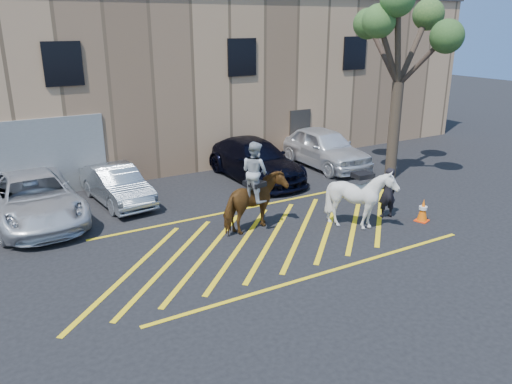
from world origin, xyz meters
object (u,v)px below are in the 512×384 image
saddled_white (361,198)px  car_blue_suv (255,160)px  car_silver_sedan (117,185)px  handler (387,193)px  car_white_pickup (35,198)px  mounted_bay (255,196)px  car_white_suv (324,147)px  traffic_cone (423,210)px  tree (403,30)px

saddled_white → car_blue_suv: bearing=92.0°
car_silver_sedan → handler: (7.08, -5.69, 0.18)m
car_white_pickup → car_silver_sedan: (2.67, 0.40, -0.10)m
car_silver_sedan → mounted_bay: size_ratio=1.43×
handler → car_silver_sedan: bearing=-24.4°
car_white_suv → saddled_white: saddled_white is taller
handler → traffic_cone: (0.74, -0.84, -0.46)m
handler → tree: 6.63m
car_blue_suv → traffic_cone: 7.01m
car_white_pickup → car_white_suv: car_white_suv is taller
car_blue_suv → traffic_cone: car_blue_suv is taller
car_white_pickup → car_blue_suv: 8.22m
car_white_pickup → car_blue_suv: car_blue_suv is taller
car_white_pickup → tree: 14.07m
traffic_cone → car_silver_sedan: bearing=140.1°
tree → car_white_pickup: bearing=170.5°
handler → traffic_cone: 1.21m
car_silver_sedan → saddled_white: 8.28m
traffic_cone → tree: bearing=57.8°
handler → traffic_cone: bearing=145.7°
car_blue_suv → saddled_white: bearing=-89.0°
saddled_white → car_white_suv: bearing=61.6°
traffic_cone → tree: (2.50, 3.97, 5.33)m
car_silver_sedan → traffic_cone: car_silver_sedan is taller
car_silver_sedan → car_white_suv: bearing=-5.0°
car_silver_sedan → handler: bearing=-45.0°
car_silver_sedan → car_blue_suv: car_blue_suv is taller
tree → mounted_bay: bearing=-165.3°
car_white_pickup → car_silver_sedan: bearing=6.5°
tree → car_silver_sedan: bearing=166.0°
mounted_bay → saddled_white: bearing=-26.6°
car_blue_suv → car_silver_sedan: bearing=179.8°
car_white_suv → mounted_bay: mounted_bay is taller
car_white_suv → handler: bearing=-107.4°
car_silver_sedan → tree: size_ratio=0.53×
car_white_pickup → saddled_white: 10.08m
car_white_suv → traffic_cone: car_white_suv is taller
car_silver_sedan → tree: tree is taller
car_white_suv → car_silver_sedan: bearing=-177.6°
car_white_pickup → saddled_white: size_ratio=2.85×
tree → car_white_suv: bearing=114.6°
car_silver_sedan → handler: handler is taller
car_blue_suv → tree: bearing=-30.0°
car_white_suv → mounted_bay: (-6.17, -4.70, 0.27)m
car_white_pickup → car_white_suv: 11.75m
car_white_pickup → tree: size_ratio=0.73×
car_silver_sedan → saddled_white: saddled_white is taller
car_blue_suv → saddled_white: (0.21, -6.03, 0.17)m
car_silver_sedan → traffic_cone: (7.82, -6.54, -0.28)m
car_white_suv → saddled_white: 6.97m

